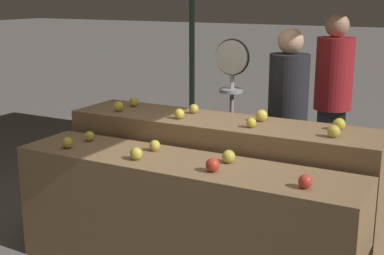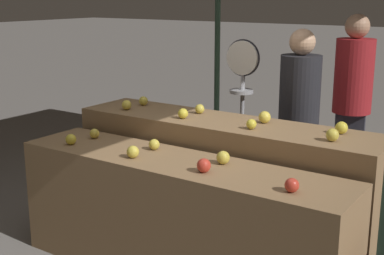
# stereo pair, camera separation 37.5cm
# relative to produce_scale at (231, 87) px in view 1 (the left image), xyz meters

# --- Properties ---
(display_counter_front) EXTENTS (2.39, 0.55, 0.83)m
(display_counter_front) POSITION_rel_produce_scale_xyz_m (0.19, -1.21, -0.71)
(display_counter_front) COLOR olive
(display_counter_front) RESTS_ON ground_plane
(display_counter_back) EXTENTS (2.39, 0.55, 0.99)m
(display_counter_back) POSITION_rel_produce_scale_xyz_m (0.19, -0.61, -0.63)
(display_counter_back) COLOR olive
(display_counter_back) RESTS_ON ground_plane
(apple_front_0) EXTENTS (0.08, 0.08, 0.08)m
(apple_front_0) POSITION_rel_produce_scale_xyz_m (-0.67, -1.33, -0.25)
(apple_front_0) COLOR gold
(apple_front_0) RESTS_ON display_counter_front
(apple_front_1) EXTENTS (0.08, 0.08, 0.08)m
(apple_front_1) POSITION_rel_produce_scale_xyz_m (-0.09, -1.33, -0.25)
(apple_front_1) COLOR gold
(apple_front_1) RESTS_ON display_counter_front
(apple_front_2) EXTENTS (0.09, 0.09, 0.09)m
(apple_front_2) POSITION_rel_produce_scale_xyz_m (0.47, -1.31, -0.25)
(apple_front_2) COLOR red
(apple_front_2) RESTS_ON display_counter_front
(apple_front_3) EXTENTS (0.08, 0.08, 0.08)m
(apple_front_3) POSITION_rel_produce_scale_xyz_m (1.05, -1.33, -0.25)
(apple_front_3) COLOR red
(apple_front_3) RESTS_ON display_counter_front
(apple_front_4) EXTENTS (0.07, 0.07, 0.07)m
(apple_front_4) POSITION_rel_produce_scale_xyz_m (-0.65, -1.11, -0.25)
(apple_front_4) COLOR yellow
(apple_front_4) RESTS_ON display_counter_front
(apple_front_5) EXTENTS (0.08, 0.08, 0.08)m
(apple_front_5) POSITION_rel_produce_scale_xyz_m (-0.09, -1.10, -0.25)
(apple_front_5) COLOR gold
(apple_front_5) RESTS_ON display_counter_front
(apple_front_6) EXTENTS (0.09, 0.09, 0.09)m
(apple_front_6) POSITION_rel_produce_scale_xyz_m (0.48, -1.11, -0.25)
(apple_front_6) COLOR gold
(apple_front_6) RESTS_ON display_counter_front
(apple_back_0) EXTENTS (0.08, 0.08, 0.08)m
(apple_back_0) POSITION_rel_produce_scale_xyz_m (-0.66, -0.72, -0.10)
(apple_back_0) COLOR yellow
(apple_back_0) RESTS_ON display_counter_back
(apple_back_1) EXTENTS (0.08, 0.08, 0.08)m
(apple_back_1) POSITION_rel_produce_scale_xyz_m (-0.10, -0.73, -0.10)
(apple_back_1) COLOR gold
(apple_back_1) RESTS_ON display_counter_back
(apple_back_2) EXTENTS (0.07, 0.07, 0.07)m
(apple_back_2) POSITION_rel_produce_scale_xyz_m (0.48, -0.73, -0.10)
(apple_back_2) COLOR gold
(apple_back_2) RESTS_ON display_counter_back
(apple_back_3) EXTENTS (0.08, 0.08, 0.08)m
(apple_back_3) POSITION_rel_produce_scale_xyz_m (1.05, -0.72, -0.10)
(apple_back_3) COLOR gold
(apple_back_3) RESTS_ON display_counter_back
(apple_back_4) EXTENTS (0.08, 0.08, 0.08)m
(apple_back_4) POSITION_rel_produce_scale_xyz_m (-0.66, -0.51, -0.10)
(apple_back_4) COLOR gold
(apple_back_4) RESTS_ON display_counter_back
(apple_back_5) EXTENTS (0.07, 0.07, 0.07)m
(apple_back_5) POSITION_rel_produce_scale_xyz_m (-0.09, -0.51, -0.10)
(apple_back_5) COLOR gold
(apple_back_5) RESTS_ON display_counter_back
(apple_back_6) EXTENTS (0.09, 0.09, 0.09)m
(apple_back_6) POSITION_rel_produce_scale_xyz_m (0.47, -0.51, -0.10)
(apple_back_6) COLOR yellow
(apple_back_6) RESTS_ON display_counter_back
(apple_back_7) EXTENTS (0.08, 0.08, 0.08)m
(apple_back_7) POSITION_rel_produce_scale_xyz_m (1.04, -0.50, -0.10)
(apple_back_7) COLOR gold
(apple_back_7) RESTS_ON display_counter_back
(produce_scale) EXTENTS (0.31, 0.20, 1.53)m
(produce_scale) POSITION_rel_produce_scale_xyz_m (0.00, 0.00, 0.00)
(produce_scale) COLOR #99999E
(produce_scale) RESTS_ON ground_plane
(person_vendor_at_scale) EXTENTS (0.45, 0.45, 1.62)m
(person_vendor_at_scale) POSITION_rel_produce_scale_xyz_m (0.45, 0.18, -0.19)
(person_vendor_at_scale) COLOR #2D2D38
(person_vendor_at_scale) RESTS_ON ground_plane
(person_customer_left) EXTENTS (0.43, 0.43, 1.72)m
(person_customer_left) POSITION_rel_produce_scale_xyz_m (0.62, 1.04, -0.13)
(person_customer_left) COLOR #2D2D38
(person_customer_left) RESTS_ON ground_plane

